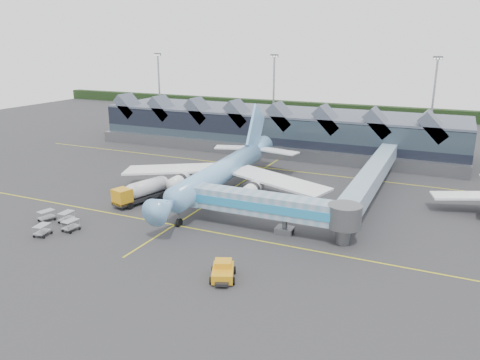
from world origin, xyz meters
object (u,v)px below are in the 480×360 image
at_px(jet_bridge, 277,207).
at_px(pushback_tug, 223,271).
at_px(main_airliner, 224,171).
at_px(fuel_truck, 142,190).

height_order(jet_bridge, pushback_tug, jet_bridge).
relative_size(main_airliner, jet_bridge, 1.71).
xyz_separation_m(fuel_truck, pushback_tug, (24.30, -18.17, -1.16)).
xyz_separation_m(main_airliner, jet_bridge, (14.74, -12.67, -0.47)).
distance_m(jet_bridge, pushback_tug, 15.59).
bearing_deg(pushback_tug, main_airliner, 93.30).
bearing_deg(main_airliner, jet_bridge, -43.66).
distance_m(jet_bridge, fuel_truck, 25.36).
bearing_deg(fuel_truck, main_airliner, 58.65).
xyz_separation_m(main_airliner, fuel_truck, (-10.40, -9.80, -2.19)).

